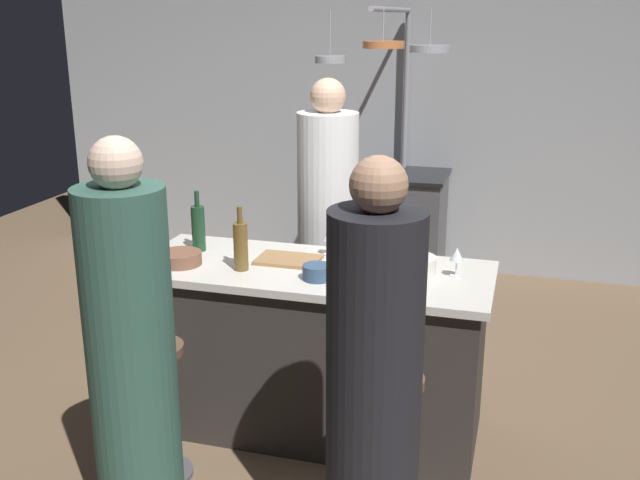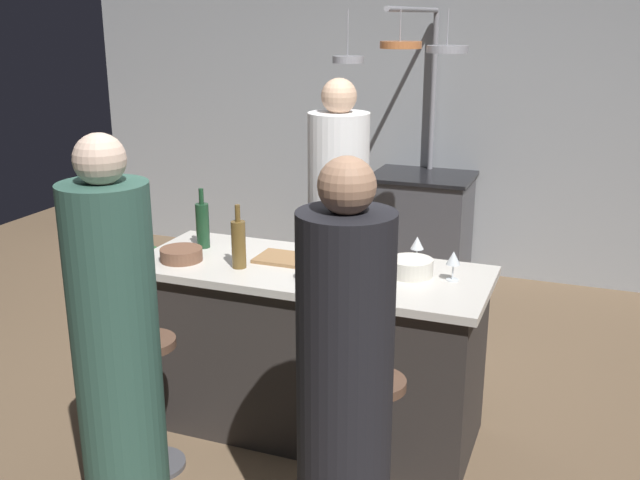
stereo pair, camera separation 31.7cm
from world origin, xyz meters
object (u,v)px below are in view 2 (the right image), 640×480
Objects in this scene: potted_plant at (147,275)px; wine_bottle_amber at (239,243)px; chef at (338,233)px; wine_bottle_rose at (375,250)px; guest_right at (344,398)px; wine_glass_by_chef at (453,259)px; wine_bottle_dark at (354,250)px; wine_bottle_green at (203,225)px; mixing_bowl_wooden at (181,254)px; wine_glass_near_right_guest at (330,236)px; pepper_mill at (373,239)px; stove_range at (420,228)px; cutting_board at (288,259)px; guest_left at (117,352)px; mixing_bowl_blue at (311,272)px; bar_stool_right at (373,444)px; wine_glass_near_left_guest at (417,244)px; mixing_bowl_ceramic at (411,267)px; bar_stool_left at (152,398)px.

wine_bottle_amber is (1.36, -1.15, 0.73)m from potted_plant.
wine_bottle_rose is at bearing -59.49° from chef.
guest_right reaches higher than wine_glass_by_chef.
wine_bottle_rose is (0.08, 0.07, -0.01)m from wine_bottle_dark.
chef is 5.37× the size of wine_bottle_green.
guest_right is 1.45m from mixing_bowl_wooden.
pepper_mill is at bearing 7.06° from wine_glass_near_right_guest.
wine_glass_near_right_guest is (-0.23, -0.03, 0.00)m from pepper_mill.
cutting_board is (-0.14, -2.39, 0.46)m from stove_range.
mixing_bowl_blue is (0.54, 0.80, 0.15)m from guest_left.
potted_plant is (-2.21, 1.99, -0.48)m from guest_right.
wine_bottle_green is 2.25× the size of wine_glass_near_right_guest.
wine_bottle_green is at bearing 173.06° from wine_bottle_dark.
pepper_mill is 0.23m from wine_glass_near_right_guest.
chef is 2.59× the size of bar_stool_right.
chef reaches higher than potted_plant.
wine_glass_near_left_guest is at bearing 24.35° from wine_bottle_amber.
mixing_bowl_blue is (0.05, -0.38, -0.07)m from wine_glass_near_right_guest.
wine_glass_near_left_guest is 0.67× the size of mixing_bowl_wooden.
chef is at bearing 120.51° from wine_bottle_rose.
mixing_bowl_ceramic is at bearing -23.63° from potted_plant.
wine_glass_near_right_guest is 0.39m from mixing_bowl_blue.
bar_stool_left is 1.19m from wine_bottle_dark.
pepper_mill is 0.64× the size of wine_bottle_green.
wine_glass_by_chef reaches higher than mixing_bowl_ceramic.
wine_glass_by_chef and wine_glass_near_left_guest have the same top height.
wine_glass_near_left_guest is (2.18, -0.78, 0.71)m from potted_plant.
mixing_bowl_ceramic is (0.67, -0.82, 0.12)m from chef.
wine_bottle_amber reaches higher than wine_glass_near_left_guest.
bar_stool_left is at bearing -143.90° from mixing_bowl_blue.
wine_glass_near_right_guest is (-0.21, 0.23, -0.01)m from wine_bottle_dark.
stove_range is at bearing 106.57° from wine_glass_by_chef.
wine_bottle_dark is (0.80, 0.61, 0.64)m from bar_stool_left.
bar_stool_right is at bearing -58.84° from wine_glass_near_right_guest.
mixing_bowl_ceramic is (1.07, 0.68, 0.57)m from bar_stool_left.
mixing_bowl_ceramic is (0.48, -0.16, -0.06)m from wine_glass_near_right_guest.
wine_bottle_amber reaches higher than mixing_bowl_blue.
wine_glass_near_right_guest is at bearing 55.15° from bar_stool_left.
pepper_mill reaches higher than potted_plant.
wine_glass_near_left_guest is (0.17, 0.18, -0.01)m from wine_bottle_rose.
guest_right reaches higher than stove_range.
pepper_mill is 0.49m from wine_glass_by_chef.
chef is 1.62m from potted_plant.
chef is at bearing 80.45° from guest_left.
guest_left is 8.05× the size of pepper_mill.
potted_plant is (-1.22, 1.99, -0.49)m from guest_left.
chef is 0.93m from wine_glass_near_left_guest.
stove_range is 2.66m from wine_bottle_amber.
wine_glass_by_chef is 1.38m from mixing_bowl_wooden.
wine_bottle_dark is at bearing -47.65° from wine_glass_near_right_guest.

